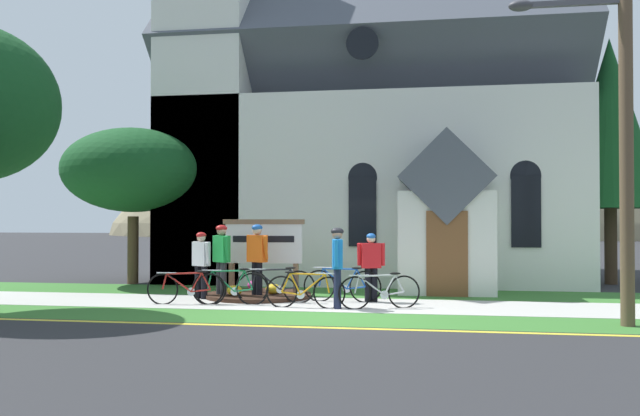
% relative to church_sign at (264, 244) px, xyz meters
% --- Properties ---
extents(ground, '(140.00, 140.00, 0.00)m').
position_rel_church_sign_xyz_m(ground, '(2.16, 0.78, -1.26)').
color(ground, '#2B2B2D').
extents(sidewalk_slab, '(32.00, 2.40, 0.01)m').
position_rel_church_sign_xyz_m(sidewalk_slab, '(2.29, -1.56, -1.26)').
color(sidewalk_slab, '#B7B5AD').
rests_on(sidewalk_slab, ground).
extents(grass_verge, '(32.00, 1.73, 0.01)m').
position_rel_church_sign_xyz_m(grass_verge, '(2.29, -3.62, -1.26)').
color(grass_verge, '#38722D').
rests_on(grass_verge, ground).
extents(church_lawn, '(24.00, 2.34, 0.01)m').
position_rel_church_sign_xyz_m(church_lawn, '(2.29, 0.81, -1.26)').
color(church_lawn, '#38722D').
rests_on(church_lawn, ground).
extents(curb_paint_stripe, '(28.00, 0.16, 0.01)m').
position_rel_church_sign_xyz_m(curb_paint_stripe, '(2.29, -4.63, -1.26)').
color(curb_paint_stripe, yellow).
rests_on(curb_paint_stripe, ground).
extents(church_building, '(12.85, 10.85, 13.82)m').
position_rel_church_sign_xyz_m(church_building, '(1.94, 6.20, 3.75)').
color(church_building, silver).
rests_on(church_building, ground).
extents(church_sign, '(2.06, 0.26, 1.89)m').
position_rel_church_sign_xyz_m(church_sign, '(0.00, 0.00, 0.00)').
color(church_sign, '#7F6047').
rests_on(church_sign, ground).
extents(flower_bed, '(2.56, 2.56, 0.34)m').
position_rel_church_sign_xyz_m(flower_bed, '(-0.01, -0.50, -1.19)').
color(flower_bed, '#382319').
rests_on(flower_bed, ground).
extents(bicycle_white, '(1.81, 0.19, 0.84)m').
position_rel_church_sign_xyz_m(bicycle_white, '(0.65, -1.44, -0.88)').
color(bicycle_white, black).
rests_on(bicycle_white, ground).
extents(bicycle_black, '(1.81, 0.12, 0.82)m').
position_rel_church_sign_xyz_m(bicycle_black, '(2.11, -1.02, -0.88)').
color(bicycle_black, black).
rests_on(bicycle_black, ground).
extents(bicycle_blue, '(1.70, 0.65, 0.78)m').
position_rel_church_sign_xyz_m(bicycle_blue, '(3.04, -2.04, -0.90)').
color(bicycle_blue, black).
rests_on(bicycle_blue, ground).
extents(bicycle_silver, '(1.72, 0.18, 0.83)m').
position_rel_church_sign_xyz_m(bicycle_silver, '(-0.28, -1.90, -0.89)').
color(bicycle_silver, black).
rests_on(bicycle_silver, ground).
extents(bicycle_yellow, '(1.74, 0.10, 0.80)m').
position_rel_church_sign_xyz_m(bicycle_yellow, '(1.46, -2.19, -0.90)').
color(bicycle_yellow, black).
rests_on(bicycle_yellow, ground).
extents(bicycle_orange, '(1.78, 0.22, 0.78)m').
position_rel_church_sign_xyz_m(bicycle_orange, '(-1.23, -2.05, -0.90)').
color(bicycle_orange, black).
rests_on(bicycle_orange, ground).
extents(cyclist_in_yellow_jersey, '(0.50, 0.65, 1.76)m').
position_rel_church_sign_xyz_m(cyclist_in_yellow_jersey, '(-0.81, -0.88, -0.22)').
color(cyclist_in_yellow_jersey, '#2D2D33').
rests_on(cyclist_in_yellow_jersey, ground).
extents(cyclist_in_white_jersey, '(0.63, 0.31, 1.57)m').
position_rel_church_sign_xyz_m(cyclist_in_white_jersey, '(2.77, -0.97, -0.36)').
color(cyclist_in_white_jersey, black).
rests_on(cyclist_in_white_jersey, ground).
extents(cyclist_in_orange_jersey, '(0.31, 0.72, 1.71)m').
position_rel_church_sign_xyz_m(cyclist_in_orange_jersey, '(2.15, -2.17, -0.26)').
color(cyclist_in_orange_jersey, '#191E38').
rests_on(cyclist_in_orange_jersey, ground).
extents(cyclist_in_green_jersey, '(0.52, 0.49, 1.59)m').
position_rel_church_sign_xyz_m(cyclist_in_green_jersey, '(-1.27, -1.02, -0.35)').
color(cyclist_in_green_jersey, black).
rests_on(cyclist_in_green_jersey, ground).
extents(cyclist_in_blue_jersey, '(0.58, 0.54, 1.77)m').
position_rel_church_sign_xyz_m(cyclist_in_blue_jersey, '(0.05, -0.82, -0.21)').
color(cyclist_in_blue_jersey, black).
rests_on(cyclist_in_blue_jersey, ground).
extents(utility_pole, '(3.12, 0.28, 8.19)m').
position_rel_church_sign_xyz_m(utility_pole, '(7.42, -3.61, 3.28)').
color(utility_pole, brown).
rests_on(utility_pole, ground).
extents(roadside_conifer, '(2.92, 2.92, 7.23)m').
position_rel_church_sign_xyz_m(roadside_conifer, '(9.34, 4.32, 3.43)').
color(roadside_conifer, '#3D2D1E').
rests_on(roadside_conifer, ground).
extents(yard_deciduous_tree, '(4.12, 4.12, 4.58)m').
position_rel_church_sign_xyz_m(yard_deciduous_tree, '(-4.51, 2.22, 2.07)').
color(yard_deciduous_tree, '#4C3823').
rests_on(yard_deciduous_tree, ground).
extents(distant_hill, '(93.39, 36.05, 22.33)m').
position_rel_church_sign_xyz_m(distant_hill, '(11.71, 61.98, -1.26)').
color(distant_hill, '#847A5B').
rests_on(distant_hill, ground).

